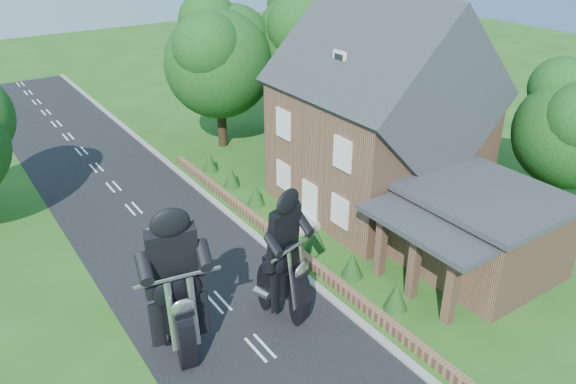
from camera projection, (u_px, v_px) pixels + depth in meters
ground at (260, 348)px, 19.04m from camera, size 120.00×120.00×0.00m
road at (260, 348)px, 19.03m from camera, size 7.00×80.00×0.02m
kerb at (344, 309)px, 20.84m from camera, size 0.30×80.00×0.12m
garden_wall at (284, 241)px, 24.80m from camera, size 0.30×22.00×0.40m
house at (379, 120)px, 26.78m from camera, size 9.54×8.64×10.24m
annex at (478, 230)px, 22.60m from camera, size 7.05×5.94×3.44m
tree_annex_side at (576, 121)px, 25.60m from camera, size 5.64×5.20×7.48m
tree_house_right at (430, 72)px, 31.43m from camera, size 6.51×6.00×8.40m
tree_behind_house at (315, 36)px, 35.28m from camera, size 7.81×7.20×10.08m
tree_behind_left at (224, 53)px, 33.21m from camera, size 6.94×6.40×9.16m
shrub_a at (396, 296)px, 20.71m from camera, size 0.90×0.90×1.10m
shrub_b at (352, 265)px, 22.56m from camera, size 0.90×0.90×1.10m
shrub_c at (315, 238)px, 24.40m from camera, size 0.90×0.90×1.10m
shrub_d at (256, 195)px, 28.10m from camera, size 0.90×0.90×1.10m
shrub_e at (231, 177)px, 29.95m from camera, size 0.90×0.90×1.10m
shrub_f at (210, 162)px, 31.79m from camera, size 0.90×0.90×1.10m
motorcycle_lead at (284, 298)px, 20.26m from camera, size 0.89×1.72×1.56m
motorcycle_follow at (181, 333)px, 18.47m from camera, size 0.77×1.86×1.68m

